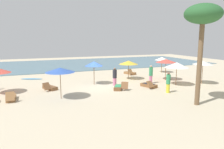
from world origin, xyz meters
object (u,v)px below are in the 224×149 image
at_px(lounger_0, 149,85).
at_px(person_1, 168,82).
at_px(umbrella_3, 162,59).
at_px(umbrella_6, 128,62).
at_px(umbrella_0, 166,61).
at_px(lounger_4, 11,98).
at_px(lounger_1, 50,88).
at_px(palm_2, 203,18).
at_px(umbrella_2, 94,64).
at_px(lounger_2, 119,87).
at_px(umbrella_1, 177,65).
at_px(person_0, 115,77).
at_px(umbrella_5, 203,63).
at_px(person_2, 151,74).
at_px(lounger_3, 130,73).
at_px(umbrella_8, 60,70).
at_px(surfboard, 32,79).

distance_m(lounger_0, person_1, 2.35).
relative_size(umbrella_3, umbrella_6, 0.99).
relative_size(umbrella_0, lounger_4, 1.34).
relative_size(lounger_1, palm_2, 0.27).
height_order(umbrella_2, lounger_2, umbrella_2).
distance_m(lounger_2, palm_2, 8.49).
height_order(umbrella_1, person_0, umbrella_1).
height_order(umbrella_3, person_0, umbrella_3).
height_order(lounger_4, person_1, person_1).
distance_m(umbrella_6, palm_2, 10.19).
bearing_deg(umbrella_1, lounger_1, 167.22).
bearing_deg(umbrella_0, umbrella_3, 60.19).
relative_size(umbrella_5, lounger_0, 1.22).
relative_size(lounger_0, palm_2, 0.28).
height_order(umbrella_2, umbrella_6, umbrella_2).
distance_m(umbrella_1, lounger_0, 3.27).
bearing_deg(umbrella_5, lounger_0, 173.19).
bearing_deg(umbrella_1, lounger_4, 178.86).
height_order(umbrella_3, person_2, umbrella_3).
bearing_deg(umbrella_0, person_0, -175.83).
xyz_separation_m(umbrella_2, lounger_3, (5.60, 3.72, -1.79)).
relative_size(umbrella_8, lounger_2, 1.29).
height_order(umbrella_6, umbrella_8, umbrella_8).
bearing_deg(umbrella_2, person_2, -17.66).
distance_m(umbrella_5, palm_2, 7.88).
bearing_deg(lounger_3, umbrella_3, -3.33).
height_order(person_0, palm_2, palm_2).
height_order(lounger_2, palm_2, palm_2).
distance_m(umbrella_2, umbrella_5, 10.26).
xyz_separation_m(lounger_1, person_1, (8.73, -4.56, 0.67)).
distance_m(umbrella_5, umbrella_6, 7.21).
distance_m(umbrella_5, person_0, 8.43).
distance_m(lounger_2, person_2, 4.01).
xyz_separation_m(umbrella_8, lounger_0, (7.81, 0.77, -1.92)).
height_order(umbrella_5, lounger_3, umbrella_5).
bearing_deg(lounger_2, surfboard, 132.59).
relative_size(umbrella_1, umbrella_8, 0.98).
relative_size(lounger_0, lounger_3, 1.03).
height_order(umbrella_2, palm_2, palm_2).
height_order(umbrella_2, lounger_1, umbrella_2).
xyz_separation_m(umbrella_6, person_0, (-2.45, -2.19, -0.97)).
height_order(umbrella_0, surfboard, umbrella_0).
relative_size(umbrella_2, lounger_3, 1.25).
xyz_separation_m(umbrella_8, lounger_1, (-0.52, 3.11, -1.92)).
distance_m(lounger_0, person_2, 1.79).
relative_size(lounger_1, lounger_2, 1.00).
distance_m(lounger_1, palm_2, 12.84).
height_order(lounger_4, person_2, person_2).
bearing_deg(umbrella_0, lounger_2, -162.47).
xyz_separation_m(umbrella_8, lounger_4, (-3.35, 0.86, -1.92)).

